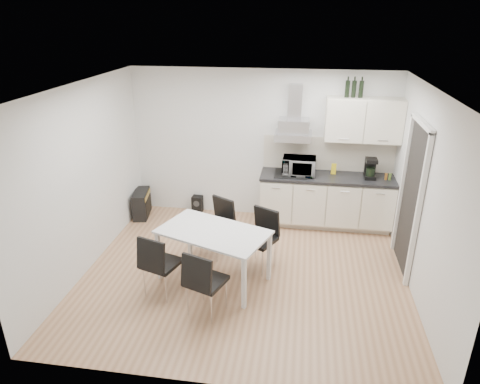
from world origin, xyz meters
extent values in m
plane|color=tan|center=(0.00, 0.00, 0.00)|extent=(4.50, 4.50, 0.00)
cube|color=silver|center=(0.00, 2.00, 1.30)|extent=(4.50, 0.10, 2.60)
cube|color=silver|center=(0.00, -2.00, 1.30)|extent=(4.50, 0.10, 2.60)
cube|color=silver|center=(-2.25, 0.00, 1.30)|extent=(0.10, 4.00, 2.60)
cube|color=silver|center=(2.25, 0.00, 1.30)|extent=(0.10, 4.00, 2.60)
plane|color=white|center=(0.00, 0.00, 2.60)|extent=(4.50, 4.50, 0.00)
cube|color=white|center=(2.21, 0.55, 1.05)|extent=(0.08, 1.04, 2.10)
cube|color=beige|center=(1.15, 1.74, 0.05)|extent=(2.16, 0.52, 0.10)
cube|color=beige|center=(1.15, 1.70, 0.48)|extent=(2.20, 0.60, 0.76)
cube|color=black|center=(1.15, 1.69, 0.90)|extent=(2.22, 0.64, 0.04)
cube|color=beige|center=(1.15, 1.99, 1.21)|extent=(2.20, 0.02, 0.58)
cube|color=beige|center=(1.65, 1.82, 1.85)|extent=(1.20, 0.35, 0.70)
cube|color=silver|center=(0.55, 1.78, 1.65)|extent=(0.60, 0.46, 0.30)
cube|color=silver|center=(0.55, 1.89, 2.10)|extent=(0.22, 0.20, 0.55)
imported|color=silver|center=(0.67, 1.68, 1.10)|extent=(0.55, 0.31, 0.37)
cube|color=yellow|center=(1.25, 1.80, 1.01)|extent=(0.08, 0.04, 0.18)
cylinder|color=brown|center=(2.08, 1.65, 0.98)|extent=(0.04, 0.04, 0.11)
cylinder|color=#4C6626|center=(2.14, 1.65, 0.98)|extent=(0.04, 0.04, 0.11)
cylinder|color=black|center=(1.35, 1.82, 2.36)|extent=(0.07, 0.07, 0.32)
cylinder|color=black|center=(1.45, 1.82, 2.36)|extent=(0.07, 0.07, 0.32)
cylinder|color=black|center=(1.56, 1.82, 2.36)|extent=(0.07, 0.07, 0.32)
cube|color=white|center=(-0.40, -0.19, 0.73)|extent=(1.62, 1.26, 0.03)
cube|color=white|center=(-1.14, -0.30, 0.36)|extent=(0.06, 0.06, 0.72)
cube|color=white|center=(0.10, -0.76, 0.36)|extent=(0.06, 0.06, 0.72)
cube|color=white|center=(-0.89, 0.37, 0.36)|extent=(0.06, 0.06, 0.72)
cube|color=white|center=(0.35, -0.09, 0.36)|extent=(0.06, 0.06, 0.72)
cube|color=black|center=(-2.11, 1.58, 0.24)|extent=(0.33, 0.60, 0.47)
cube|color=gold|center=(-1.99, 1.58, 0.41)|extent=(0.10, 0.50, 0.08)
cube|color=black|center=(-1.15, 1.90, 0.15)|extent=(0.19, 0.18, 0.31)
camera|label=1|loc=(0.71, -5.12, 3.43)|focal=32.00mm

